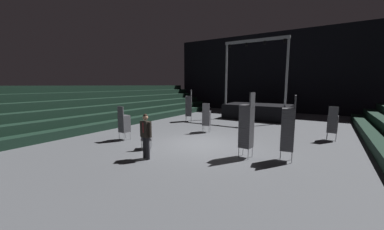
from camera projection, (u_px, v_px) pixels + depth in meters
The scene contains 12 objects.
ground_plane at pixel (202, 145), 10.20m from camera, with size 22.00×30.00×0.10m, color #515459.
arena_end_wall at pixel (274, 73), 22.25m from camera, with size 22.00×0.30×8.00m, color black.
bleacher_bank_left at pixel (101, 105), 15.45m from camera, with size 4.50×24.00×2.70m.
stage_riser at pixel (257, 110), 17.87m from camera, with size 5.05×3.03×6.11m.
man_with_tie at pixel (146, 134), 8.04m from camera, with size 0.57×0.29×1.70m.
chair_stack_front_left at pixel (288, 129), 7.79m from camera, with size 0.50×0.50×2.39m.
chair_stack_front_right at pixel (333, 123), 10.78m from camera, with size 0.47×0.47×1.71m.
chair_stack_mid_left at pixel (189, 106), 16.52m from camera, with size 0.59×0.59×2.39m.
chair_stack_mid_right at pixel (124, 123), 10.90m from camera, with size 0.45×0.45×1.71m.
chair_stack_mid_centre at pixel (247, 126), 8.17m from camera, with size 0.48×0.48×2.48m.
chair_stack_rear_left at pixel (206, 118), 12.73m from camera, with size 0.55×0.55×1.71m.
loose_chair_near_man at pixel (146, 137), 9.34m from camera, with size 0.61×0.61×0.95m.
Camera 1 is at (4.89, -8.64, 2.74)m, focal length 20.44 mm.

